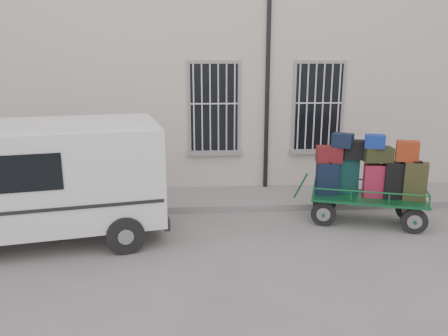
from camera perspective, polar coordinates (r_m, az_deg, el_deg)
ground at (r=8.92m, az=2.24°, el=-8.73°), size 80.00×80.00×0.00m
building at (r=13.72m, az=-0.08°, el=12.09°), size 24.00×5.15×6.00m
sidewalk at (r=10.95m, az=1.05°, el=-3.95°), size 24.00×1.70×0.15m
luggage_cart at (r=9.73m, az=18.39°, el=-1.04°), size 2.78×1.71×1.94m
van at (r=8.89m, az=-23.05°, el=-0.88°), size 4.91×2.83×2.33m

